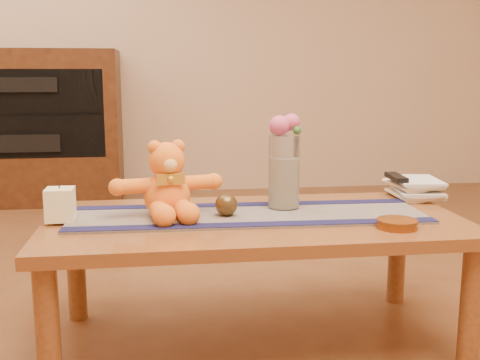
{
  "coord_description": "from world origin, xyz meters",
  "views": [
    {
      "loc": [
        -0.31,
        -1.9,
        0.93
      ],
      "look_at": [
        -0.05,
        0.0,
        0.58
      ],
      "focal_mm": 43.73,
      "sensor_mm": 36.0,
      "label": 1
    }
  ],
  "objects": [
    {
      "name": "persian_runner",
      "position": [
        -0.02,
        0.02,
        0.45
      ],
      "size": [
        1.21,
        0.39,
        0.01
      ],
      "primitive_type": "cube",
      "rotation": [
        0.0,
        0.0,
        -0.03
      ],
      "color": "#1B1741",
      "rests_on": "coffee_table_top"
    },
    {
      "name": "cabinet_shelf",
      "position": [
        -1.2,
        2.33,
        0.66
      ],
      "size": [
        1.02,
        0.2,
        0.02
      ],
      "primitive_type": "cube",
      "color": "#32180B",
      "rests_on": "media_cabinet"
    },
    {
      "name": "tv_remote",
      "position": [
        0.59,
        0.22,
        0.54
      ],
      "size": [
        0.06,
        0.16,
        0.02
      ],
      "primitive_type": "cube",
      "rotation": [
        0.0,
        0.0,
        -0.07
      ],
      "color": "black",
      "rests_on": "book_top"
    },
    {
      "name": "runner_border_far",
      "position": [
        -0.01,
        0.16,
        0.46
      ],
      "size": [
        1.2,
        0.1,
        0.0
      ],
      "primitive_type": "cube",
      "rotation": [
        0.0,
        0.0,
        -0.03
      ],
      "color": "#14143C",
      "rests_on": "persian_runner"
    },
    {
      "name": "book_upper",
      "position": [
        0.59,
        0.24,
        0.5
      ],
      "size": [
        0.17,
        0.23,
        0.02
      ],
      "primitive_type": "imported",
      "rotation": [
        0.0,
        0.0,
        0.03
      ],
      "color": "#F9E6C0",
      "rests_on": "book_lower"
    },
    {
      "name": "book_top",
      "position": [
        0.6,
        0.23,
        0.52
      ],
      "size": [
        0.19,
        0.24,
        0.02
      ],
      "primitive_type": "imported",
      "rotation": [
        0.0,
        0.0,
        -0.13
      ],
      "color": "#F9E6C0",
      "rests_on": "book_upper"
    },
    {
      "name": "blue_flower_side",
      "position": [
        0.09,
        0.12,
        0.74
      ],
      "size": [
        0.04,
        0.04,
        0.04
      ],
      "primitive_type": "sphere",
      "color": "#4E51A9",
      "rests_on": "glass_vase"
    },
    {
      "name": "blue_flower_back",
      "position": [
        0.13,
        0.13,
        0.75
      ],
      "size": [
        0.04,
        0.04,
        0.04
      ],
      "primitive_type": "sphere",
      "color": "#4E51A9",
      "rests_on": "glass_vase"
    },
    {
      "name": "potpourri_fill",
      "position": [
        0.12,
        0.1,
        0.55
      ],
      "size": [
        0.09,
        0.09,
        0.18
      ],
      "primitive_type": "cylinder",
      "color": "beige",
      "rests_on": "glass_vase"
    },
    {
      "name": "candle_wick",
      "position": [
        -0.64,
        0.02,
        0.57
      ],
      "size": [
        0.0,
        0.0,
        0.01
      ],
      "primitive_type": "cylinder",
      "rotation": [
        0.0,
        0.0,
        0.0
      ],
      "color": "black",
      "rests_on": "pillar_candle"
    },
    {
      "name": "table_leg_fl",
      "position": [
        -0.64,
        -0.29,
        0.21
      ],
      "size": [
        0.07,
        0.07,
        0.41
      ],
      "primitive_type": "cylinder",
      "color": "brown",
      "rests_on": "floor"
    },
    {
      "name": "media_cabinet",
      "position": [
        -1.2,
        2.48,
        0.55
      ],
      "size": [
        1.2,
        0.5,
        1.1
      ],
      "primitive_type": "cube",
      "color": "#32180B",
      "rests_on": "floor"
    },
    {
      "name": "floor",
      "position": [
        0.0,
        0.0,
        0.0
      ],
      "size": [
        5.5,
        5.5,
        0.0
      ],
      "primitive_type": "plane",
      "color": "brown",
      "rests_on": "ground"
    },
    {
      "name": "glass_vase",
      "position": [
        0.12,
        0.1,
        0.59
      ],
      "size": [
        0.11,
        0.11,
        0.26
      ],
      "primitive_type": "cylinder",
      "color": "silver",
      "rests_on": "persian_runner"
    },
    {
      "name": "book_lower",
      "position": [
        0.6,
        0.23,
        0.48
      ],
      "size": [
        0.2,
        0.25,
        0.02
      ],
      "primitive_type": "imported",
      "rotation": [
        0.0,
        0.0,
        -0.16
      ],
      "color": "#F9E6C0",
      "rests_on": "book_bottom"
    },
    {
      "name": "amber_dish",
      "position": [
        0.42,
        -0.2,
        0.46
      ],
      "size": [
        0.15,
        0.15,
        0.03
      ],
      "primitive_type": "cylinder",
      "rotation": [
        0.0,
        0.0,
        0.22
      ],
      "color": "#BF5914",
      "rests_on": "coffee_table_top"
    },
    {
      "name": "stereo_lower",
      "position": [
        -1.2,
        2.35,
        0.46
      ],
      "size": [
        0.42,
        0.28,
        0.12
      ],
      "primitive_type": "cube",
      "color": "black",
      "rests_on": "media_cabinet"
    },
    {
      "name": "pillar_candle",
      "position": [
        -0.64,
        0.02,
        0.51
      ],
      "size": [
        0.09,
        0.09,
        0.11
      ],
      "primitive_type": "cube",
      "rotation": [
        0.0,
        0.0,
        0.0
      ],
      "color": "#FFF7BB",
      "rests_on": "persian_runner"
    },
    {
      "name": "bronze_ball",
      "position": [
        -0.1,
        0.0,
        0.5
      ],
      "size": [
        0.1,
        0.1,
        0.08
      ],
      "primitive_type": "sphere",
      "rotation": [
        0.0,
        0.0,
        0.33
      ],
      "color": "#4B3719",
      "rests_on": "persian_runner"
    },
    {
      "name": "teddy_bear",
      "position": [
        -0.29,
        0.04,
        0.58
      ],
      "size": [
        0.4,
        0.36,
        0.24
      ],
      "primitive_type": null,
      "rotation": [
        0.0,
        0.0,
        0.19
      ],
      "color": "orange",
      "rests_on": "persian_runner"
    },
    {
      "name": "wall_back",
      "position": [
        0.0,
        2.75,
        1.35
      ],
      "size": [
        5.5,
        0.0,
        5.5
      ],
      "primitive_type": "plane",
      "rotation": [
        1.57,
        0.0,
        0.0
      ],
      "color": "tan",
      "rests_on": "floor"
    },
    {
      "name": "leaf_sprig",
      "position": [
        0.16,
        0.08,
        0.74
      ],
      "size": [
        0.03,
        0.03,
        0.03
      ],
      "primitive_type": "sphere",
      "color": "#33662D",
      "rests_on": "glass_vase"
    },
    {
      "name": "runner_border_near",
      "position": [
        -0.02,
        -0.13,
        0.46
      ],
      "size": [
        1.2,
        0.1,
        0.0
      ],
      "primitive_type": "cube",
      "rotation": [
        0.0,
        0.0,
        -0.03
      ],
      "color": "#14143C",
      "rests_on": "persian_runner"
    },
    {
      "name": "coffee_table_top",
      "position": [
        0.0,
        0.0,
        0.43
      ],
      "size": [
        1.4,
        0.7,
        0.04
      ],
      "primitive_type": "cube",
      "color": "brown",
      "rests_on": "floor"
    },
    {
      "name": "cabinet_cavity",
      "position": [
        -1.2,
        2.25,
        0.66
      ],
      "size": [
        1.02,
        0.03,
        0.61
      ],
      "primitive_type": "cube",
      "color": "black",
      "rests_on": "media_cabinet"
    },
    {
      "name": "table_leg_bl",
      "position": [
        -0.64,
        0.29,
        0.21
      ],
      "size": [
        0.07,
        0.07,
        0.41
      ],
      "primitive_type": "cylinder",
      "color": "brown",
      "rests_on": "floor"
    },
    {
      "name": "rose_left",
      "position": [
        0.1,
        0.09,
        0.75
      ],
      "size": [
        0.07,
        0.07,
        0.07
      ],
      "primitive_type": "sphere",
      "color": "#D34A7B",
      "rests_on": "glass_vase"
    },
    {
      "name": "rose_right",
      "position": [
        0.15,
        0.1,
        0.76
      ],
      "size": [
        0.06,
        0.06,
        0.06
      ],
      "primitive_type": "sphere",
      "color": "#D34A7B",
      "rests_on": "glass_vase"
    },
    {
      "name": "book_bottom",
      "position": [
        0.59,
        0.23,
        0.46
      ],
      "size": [
        0.17,
        0.23,
        0.02
      ],
      "primitive_type": "imported",
      "rotation": [
        0.0,
        0.0,
        -0.02
      ],
      "color": "#F9E6C0",
      "rests_on": "coffee_table_top"
    },
    {
      "name": "table_leg_br",
      "position": [
        0.64,
        0.29,
        0.21
      ],
      "size": [
        0.07,
        0.07,
        0.41
      ],
      "primitive_type": "cylinder",
      "color": "brown",
      "rests_on": "floor"
    },
    {
      "name": "table_leg_fr",
      "position": [
        0.64,
        -0.29,
        0.21
      ],
      "size": [
        0.07,
        0.07,
        0.41
      ],
      "primitive_type": "cylinder",
      "color": "brown",
      "rests_on": "floor"
    },
    {
      "name": "stereo_upper",
      "position": [
        -1.2,
        2.35,
        0.86
      ],
      "size": [
        0.42,
        0.28,
        0.1
      ],
      "primitive_type": "cube",
      "color": "black",
      "rests_on": "media_cabinet"
    }
  ]
}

